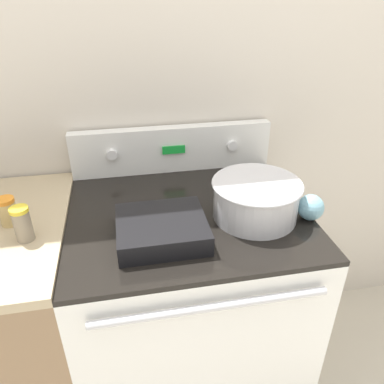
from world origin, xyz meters
The scene contains 9 objects.
kitchen_wall centered at (0.00, 0.73, 1.25)m, with size 8.00×0.05×2.50m.
stove_range centered at (0.00, 0.35, 0.45)m, with size 0.80×0.73×0.90m.
control_panel centered at (0.00, 0.67, 0.99)m, with size 0.80×0.07×0.18m.
side_counter centered at (-0.62, 0.35, 0.46)m, with size 0.45×0.70×0.91m.
mixing_bowl centered at (0.21, 0.27, 0.97)m, with size 0.29×0.29×0.13m.
casserole_dish centered at (-0.10, 0.21, 0.94)m, with size 0.27×0.24×0.06m.
ladle centered at (0.38, 0.23, 0.94)m, with size 0.09×0.28×0.09m.
spice_jar_yellow_cap centered at (-0.50, 0.26, 0.97)m, with size 0.05×0.05×0.11m.
spice_jar_orange_cap centered at (-0.56, 0.36, 0.96)m, with size 0.06×0.06×0.09m.
Camera 1 is at (-0.19, -0.71, 1.58)m, focal length 35.00 mm.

